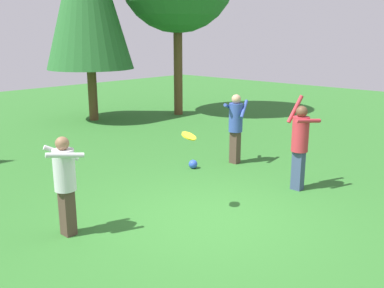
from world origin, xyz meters
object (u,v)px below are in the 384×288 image
object	(u,v)px
person_thrower	(300,140)
frisbee	(189,136)
ball_blue	(193,164)
person_bystander	(236,123)
person_catcher	(65,178)

from	to	relation	value
person_thrower	frisbee	distance (m)	2.58
frisbee	ball_blue	distance (m)	2.95
frisbee	person_bystander	bearing A→B (deg)	22.80
person_bystander	ball_blue	distance (m)	1.48
person_catcher	ball_blue	world-z (taller)	person_catcher
person_thrower	frisbee	xyz separation A→B (m)	(-2.41, 0.84, 0.37)
person_catcher	person_bystander	distance (m)	5.05
person_catcher	person_bystander	bearing A→B (deg)	27.48
person_thrower	person_catcher	bearing A→B (deg)	-1.31
person_catcher	person_bystander	size ratio (longest dim) A/B	0.94
person_catcher	person_bystander	world-z (taller)	person_bystander
person_thrower	frisbee	world-z (taller)	person_thrower
person_thrower	person_bystander	size ratio (longest dim) A/B	1.12
person_catcher	frisbee	world-z (taller)	person_catcher
frisbee	ball_blue	world-z (taller)	frisbee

